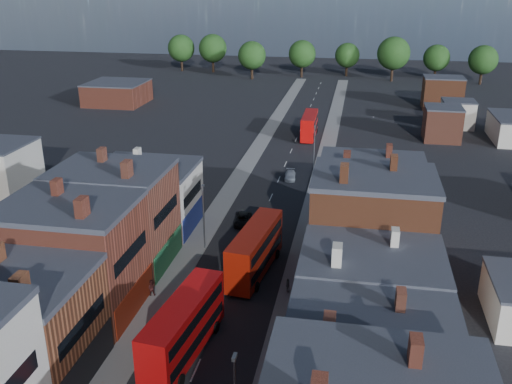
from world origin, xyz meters
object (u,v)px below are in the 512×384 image
at_px(car_3, 290,175).
at_px(bus_1, 255,249).
at_px(bus_0, 183,327).
at_px(car_2, 243,220).
at_px(ped_1, 151,288).
at_px(ped_3, 288,285).
at_px(bus_2, 309,125).

bearing_deg(car_3, bus_1, -94.62).
relative_size(bus_0, car_2, 2.70).
bearing_deg(ped_1, bus_1, -161.21).
xyz_separation_m(bus_0, ped_3, (7.44, 11.76, -1.92)).
relative_size(bus_1, ped_1, 7.23).
distance_m(bus_1, ped_1, 11.88).
bearing_deg(car_3, ped_3, -87.95).
xyz_separation_m(bus_1, bus_2, (0.55, 56.62, -0.24)).
xyz_separation_m(bus_2, ped_3, (3.55, -60.34, -1.70)).
relative_size(bus_2, car_2, 2.44).
xyz_separation_m(bus_1, ped_1, (-9.53, -6.84, -1.85)).
distance_m(bus_0, ped_3, 14.05).
height_order(ped_1, ped_3, ped_1).
bearing_deg(ped_3, bus_2, -12.30).
bearing_deg(car_2, bus_0, -94.71).
height_order(car_2, ped_1, ped_1).
height_order(bus_2, car_3, bus_2).
relative_size(car_3, ped_3, 2.67).
height_order(bus_0, car_2, bus_0).
height_order(car_3, ped_3, ped_3).
bearing_deg(bus_0, bus_2, 94.07).
bearing_deg(bus_0, ped_1, 132.80).
distance_m(bus_2, car_2, 44.40).
height_order(bus_0, car_3, bus_0).
bearing_deg(bus_0, car_3, 93.16).
bearing_deg(ped_1, bus_0, 108.80).
height_order(bus_1, car_3, bus_1).
xyz_separation_m(bus_2, car_3, (-0.63, -25.36, -1.99)).
xyz_separation_m(car_2, car_3, (3.91, 18.77, -0.03)).
xyz_separation_m(bus_1, car_3, (-0.08, 31.26, -2.23)).
bearing_deg(ped_3, ped_1, 87.21).
height_order(bus_0, ped_1, bus_0).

